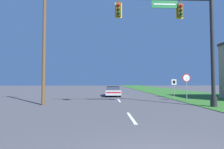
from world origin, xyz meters
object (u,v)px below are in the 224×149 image
(stop_sign, at_px, (186,81))
(car_ahead, at_px, (113,91))
(route_sign_post, at_px, (174,84))
(utility_pole_near, at_px, (44,36))
(signal_mast, at_px, (188,35))

(stop_sign, bearing_deg, car_ahead, 136.48)
(route_sign_post, height_order, utility_pole_near, utility_pole_near)
(stop_sign, height_order, utility_pole_near, utility_pole_near)
(stop_sign, xyz_separation_m, utility_pole_near, (-12.39, -2.29, 3.51))
(signal_mast, distance_m, car_ahead, 12.20)
(utility_pole_near, bearing_deg, route_sign_post, 24.66)
(car_ahead, bearing_deg, signal_mast, -63.87)
(signal_mast, height_order, utility_pole_near, utility_pole_near)
(signal_mast, bearing_deg, car_ahead, 116.13)
(signal_mast, xyz_separation_m, car_ahead, (-4.98, 10.15, -4.57))
(car_ahead, distance_m, utility_pole_near, 11.38)
(car_ahead, height_order, route_sign_post, route_sign_post)
(car_ahead, relative_size, stop_sign, 1.86)
(route_sign_post, bearing_deg, utility_pole_near, -155.34)
(signal_mast, xyz_separation_m, stop_sign, (1.64, 3.87, -3.31))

